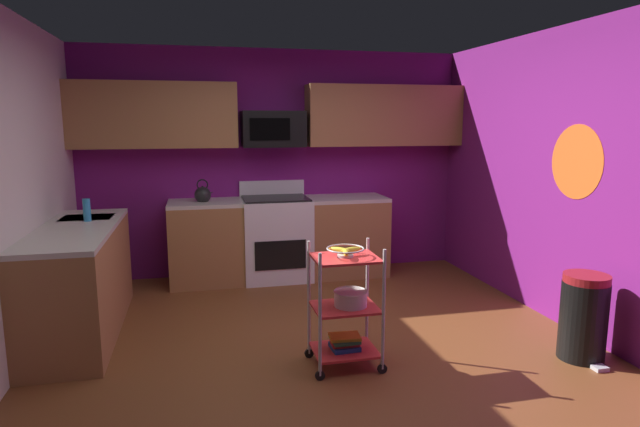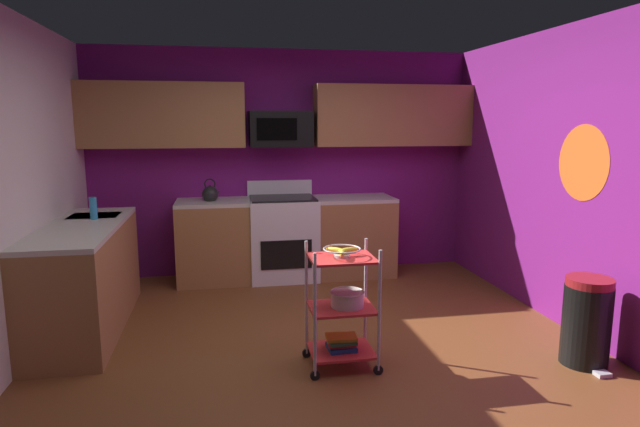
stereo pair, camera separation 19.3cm
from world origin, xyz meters
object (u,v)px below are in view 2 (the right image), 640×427
object	(u,v)px
kettle	(210,194)
dish_soap_bottle	(93,208)
microwave	(281,129)
rolling_cart	(342,308)
mixing_bowl_large	(347,298)
trash_can	(587,321)
book_stack	(341,342)
oven_range	(283,237)
fruit_bowl	(342,251)

from	to	relation	value
kettle	dish_soap_bottle	bearing A→B (deg)	-136.26
microwave	rolling_cart	xyz separation A→B (m)	(0.16, -2.45, -1.25)
mixing_bowl_large	trash_can	bearing A→B (deg)	-9.31
mixing_bowl_large	book_stack	world-z (taller)	mixing_bowl_large
microwave	mixing_bowl_large	distance (m)	2.73
rolling_cart	trash_can	bearing A→B (deg)	-9.09
oven_range	microwave	bearing A→B (deg)	90.26
fruit_bowl	dish_soap_bottle	distance (m)	2.40
rolling_cart	microwave	bearing A→B (deg)	93.76
microwave	kettle	world-z (taller)	microwave
book_stack	kettle	distance (m)	2.66
mixing_bowl_large	kettle	distance (m)	2.59
fruit_bowl	dish_soap_bottle	bearing A→B (deg)	144.98
microwave	fruit_bowl	size ratio (longest dim) A/B	2.57
mixing_bowl_large	rolling_cart	bearing A→B (deg)	-180.00
fruit_bowl	mixing_bowl_large	bearing A→B (deg)	0.00
rolling_cart	mixing_bowl_large	distance (m)	0.08
book_stack	trash_can	world-z (taller)	trash_can
microwave	rolling_cart	distance (m)	2.75
oven_range	dish_soap_bottle	xyz separation A→B (m)	(-1.80, -0.97, 0.54)
oven_range	book_stack	size ratio (longest dim) A/B	4.68
oven_range	mixing_bowl_large	size ratio (longest dim) A/B	4.37
oven_range	microwave	xyz separation A→B (m)	(-0.00, 0.10, 1.22)
dish_soap_bottle	book_stack	bearing A→B (deg)	-35.02
kettle	trash_can	world-z (taller)	kettle
microwave	book_stack	bearing A→B (deg)	-86.24
dish_soap_bottle	trash_can	world-z (taller)	dish_soap_bottle
trash_can	rolling_cart	bearing A→B (deg)	170.91
dish_soap_bottle	trash_can	bearing A→B (deg)	-23.89
dish_soap_bottle	rolling_cart	bearing A→B (deg)	-35.02
mixing_bowl_large	dish_soap_bottle	world-z (taller)	dish_soap_bottle
rolling_cart	book_stack	distance (m)	0.27
microwave	oven_range	bearing A→B (deg)	-89.74
fruit_bowl	trash_can	bearing A→B (deg)	-9.09
rolling_cart	book_stack	xyz separation A→B (m)	(0.00, 0.00, -0.27)
microwave	book_stack	size ratio (longest dim) A/B	2.98
dish_soap_bottle	trash_can	xyz separation A→B (m)	(3.76, -1.66, -0.69)
fruit_bowl	oven_range	bearing A→B (deg)	93.92
trash_can	microwave	bearing A→B (deg)	125.51
trash_can	oven_range	bearing A→B (deg)	126.56
microwave	fruit_bowl	world-z (taller)	microwave
dish_soap_bottle	trash_can	distance (m)	4.17
rolling_cart	dish_soap_bottle	bearing A→B (deg)	144.98
oven_range	book_stack	distance (m)	2.37
oven_range	microwave	world-z (taller)	microwave
microwave	dish_soap_bottle	bearing A→B (deg)	-149.30
kettle	trash_can	bearing A→B (deg)	-43.69
mixing_bowl_large	microwave	bearing A→B (deg)	94.75
book_stack	dish_soap_bottle	xyz separation A→B (m)	(-1.97, 1.38, 0.84)
book_stack	rolling_cart	bearing A→B (deg)	-90.00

